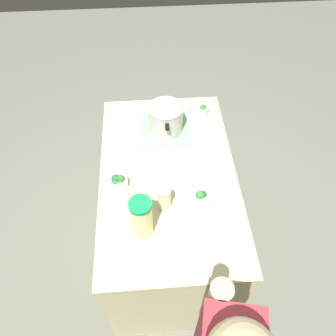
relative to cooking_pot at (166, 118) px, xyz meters
The scene contains 9 objects.
ground_plane 1.10m from the cooking_pot, ahead, with size 8.00×8.00×0.00m, color slate.
counter_slab 0.68m from the cooking_pot, ahead, with size 1.33×0.80×0.94m, color #C3BD8B.
dish_cloth 0.10m from the cooking_pot, 165.96° to the left, with size 0.32×0.32×0.01m, color #7DB989.
cooking_pot is the anchor object (origin of this frame).
lemonade_pitcher 0.74m from the cooking_pot, 13.10° to the right, with size 0.11×0.11×0.26m.
mason_jar 0.58m from the cooking_pot, ahead, with size 0.08×0.08×0.15m.
broccoli_bowl_front 0.59m from the cooking_pot, 14.93° to the left, with size 0.11×0.11×0.08m.
broccoli_bowl_center 0.53m from the cooking_pot, 36.00° to the right, with size 0.13×0.13×0.08m.
broccoli_bowl_back 0.30m from the cooking_pot, 122.77° to the left, with size 0.14×0.14×0.07m.
Camera 1 is at (1.16, -0.09, 2.47)m, focal length 35.13 mm.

